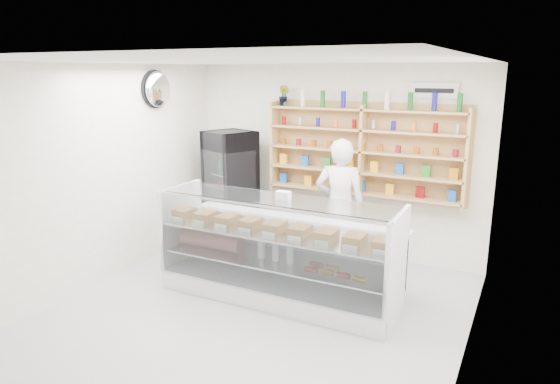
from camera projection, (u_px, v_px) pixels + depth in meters
The scene contains 8 objects.
room at pixel (248, 197), 5.29m from camera, with size 5.00×5.00×5.00m.
display_counter at pixel (278, 270), 6.04m from camera, with size 2.91×0.87×1.27m.
shop_worker at pixel (340, 206), 6.77m from camera, with size 0.67×0.44×1.84m, color silver.
drinks_cooler at pixel (231, 190), 7.72m from camera, with size 0.83×0.82×1.82m.
wall_shelving at pixel (363, 151), 7.04m from camera, with size 2.84×0.28×1.33m.
potted_plant at pixel (284, 95), 7.42m from camera, with size 0.17×0.13×0.30m, color #1E6626.
security_mirror at pixel (158, 89), 7.04m from camera, with size 0.15×0.50×0.50m, color silver.
wall_sign at pixel (434, 91), 6.55m from camera, with size 0.62×0.03×0.20m, color white.
Camera 1 is at (2.65, -4.40, 2.70)m, focal length 32.00 mm.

